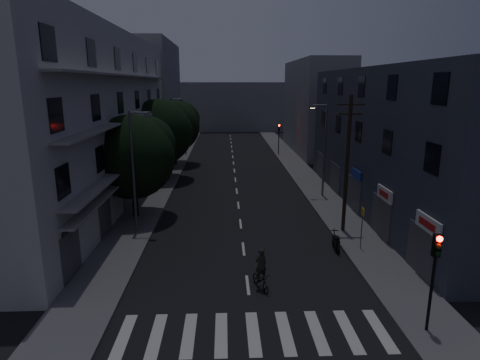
{
  "coord_description": "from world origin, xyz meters",
  "views": [
    {
      "loc": [
        -1.09,
        -16.27,
        9.86
      ],
      "look_at": [
        0.0,
        12.0,
        3.0
      ],
      "focal_mm": 30.0,
      "sensor_mm": 36.0,
      "label": 1
    }
  ],
  "objects": [
    {
      "name": "building_right",
      "position": [
        11.99,
        14.0,
        5.5
      ],
      "size": [
        6.19,
        28.0,
        11.0
      ],
      "color": "#2E323E",
      "rests_on": "ground"
    },
    {
      "name": "building_far_end",
      "position": [
        0.0,
        70.0,
        5.0
      ],
      "size": [
        24.0,
        8.0,
        10.0
      ],
      "primitive_type": "cube",
      "color": "slate",
      "rests_on": "ground"
    },
    {
      "name": "tree_near",
      "position": [
        -7.73,
        12.66,
        4.88
      ],
      "size": [
        6.13,
        6.13,
        7.56
      ],
      "color": "black",
      "rests_on": "sidewalk_left"
    },
    {
      "name": "street_lamp_left_near",
      "position": [
        -6.95,
        9.46,
        4.6
      ],
      "size": [
        1.51,
        0.25,
        8.0
      ],
      "color": "#55575D",
      "rests_on": "sidewalk_left"
    },
    {
      "name": "tree_mid",
      "position": [
        -7.6,
        24.79,
        5.27
      ],
      "size": [
        6.65,
        6.65,
        8.19
      ],
      "color": "black",
      "rests_on": "sidewalk_left"
    },
    {
      "name": "cyclist",
      "position": [
        0.62,
        1.63,
        0.71
      ],
      "size": [
        1.15,
        1.76,
        2.11
      ],
      "rotation": [
        0.0,
        0.0,
        0.37
      ],
      "color": "black",
      "rests_on": "ground"
    },
    {
      "name": "bus_stop_sign",
      "position": [
        7.05,
        5.99,
        1.89
      ],
      "size": [
        0.06,
        0.35,
        2.52
      ],
      "color": "#595B60",
      "rests_on": "sidewalk_right"
    },
    {
      "name": "building_left",
      "position": [
        -11.98,
        18.0,
        6.99
      ],
      "size": [
        7.0,
        36.0,
        14.0
      ],
      "color": "#B0B1AB",
      "rests_on": "ground"
    },
    {
      "name": "traffic_signal_far_left",
      "position": [
        -6.51,
        39.48,
        3.1
      ],
      "size": [
        0.28,
        0.37,
        4.1
      ],
      "color": "black",
      "rests_on": "sidewalk_left"
    },
    {
      "name": "street_lamp_left_far",
      "position": [
        -7.16,
        31.44,
        4.6
      ],
      "size": [
        1.51,
        0.25,
        8.0
      ],
      "color": "#525359",
      "rests_on": "sidewalk_left"
    },
    {
      "name": "sidewalk_right",
      "position": [
        7.5,
        25.0,
        0.07
      ],
      "size": [
        3.0,
        90.0,
        0.15
      ],
      "primitive_type": "cube",
      "color": "#565659",
      "rests_on": "ground"
    },
    {
      "name": "ground",
      "position": [
        0.0,
        25.0,
        0.0
      ],
      "size": [
        160.0,
        160.0,
        0.0
      ],
      "primitive_type": "plane",
      "color": "black",
      "rests_on": "ground"
    },
    {
      "name": "street_lamp_right",
      "position": [
        7.43,
        17.72,
        4.6
      ],
      "size": [
        1.51,
        0.25,
        8.0
      ],
      "color": "slate",
      "rests_on": "sidewalk_right"
    },
    {
      "name": "motorcycle",
      "position": [
        5.59,
        6.12,
        0.47
      ],
      "size": [
        0.53,
        1.84,
        1.18
      ],
      "rotation": [
        0.0,
        0.0,
        -0.06
      ],
      "color": "black",
      "rests_on": "ground"
    },
    {
      "name": "building_far_right",
      "position": [
        12.0,
        42.0,
        6.5
      ],
      "size": [
        6.0,
        20.0,
        13.0
      ],
      "primitive_type": "cube",
      "color": "slate",
      "rests_on": "ground"
    },
    {
      "name": "tree_far",
      "position": [
        -7.16,
        32.72,
        4.99
      ],
      "size": [
        6.24,
        6.24,
        7.72
      ],
      "color": "black",
      "rests_on": "sidewalk_left"
    },
    {
      "name": "sidewalk_left",
      "position": [
        -7.5,
        25.0,
        0.07
      ],
      "size": [
        3.0,
        90.0,
        0.15
      ],
      "primitive_type": "cube",
      "color": "#565659",
      "rests_on": "ground"
    },
    {
      "name": "lane_markings",
      "position": [
        0.0,
        31.25,
        0.01
      ],
      "size": [
        0.15,
        60.5,
        0.01
      ],
      "color": "beige",
      "rests_on": "ground"
    },
    {
      "name": "traffic_signal_far_right",
      "position": [
        6.49,
        39.34,
        3.1
      ],
      "size": [
        0.28,
        0.37,
        4.1
      ],
      "color": "black",
      "rests_on": "sidewalk_right"
    },
    {
      "name": "building_far_left",
      "position": [
        -12.0,
        48.0,
        8.0
      ],
      "size": [
        6.0,
        20.0,
        16.0
      ],
      "primitive_type": "cube",
      "color": "slate",
      "rests_on": "ground"
    },
    {
      "name": "traffic_signal_near",
      "position": [
        7.01,
        -2.28,
        3.1
      ],
      "size": [
        0.28,
        0.37,
        4.1
      ],
      "color": "black",
      "rests_on": "sidewalk_right"
    },
    {
      "name": "utility_pole",
      "position": [
        6.88,
        9.07,
        4.87
      ],
      "size": [
        1.8,
        0.24,
        9.0
      ],
      "color": "black",
      "rests_on": "sidewalk_right"
    },
    {
      "name": "crosswalk",
      "position": [
        -0.0,
        -2.0,
        0.0
      ],
      "size": [
        10.9,
        3.0,
        0.01
      ],
      "color": "beige",
      "rests_on": "ground"
    }
  ]
}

